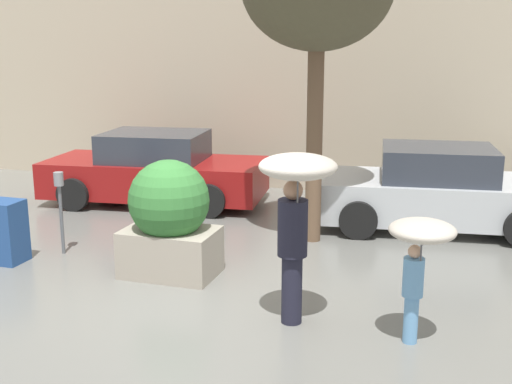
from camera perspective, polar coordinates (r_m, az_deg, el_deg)
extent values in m
plane|color=slate|center=(7.96, -6.73, -9.69)|extent=(40.00, 40.00, 0.00)
cube|color=#B7A88E|center=(13.52, 4.52, 12.82)|extent=(18.00, 0.30, 6.00)
cube|color=#9E9384|center=(8.77, -7.60, -5.32)|extent=(1.25, 0.82, 0.63)
sphere|color=#337033|center=(8.56, -7.75, -0.73)|extent=(1.08, 1.08, 1.08)
cylinder|color=#1E1E2D|center=(7.24, 3.20, -8.60)|extent=(0.23, 0.23, 0.79)
cylinder|color=#1E1E2D|center=(7.01, 3.27, -3.19)|extent=(0.33, 0.33, 0.63)
sphere|color=#997056|center=(6.90, 3.32, 0.17)|extent=(0.22, 0.22, 0.22)
cylinder|color=#4C4C51|center=(6.78, 3.71, -0.53)|extent=(0.02, 0.02, 0.68)
ellipsoid|color=beige|center=(6.70, 3.76, 2.28)|extent=(0.83, 0.83, 0.27)
cylinder|color=#669ED1|center=(7.02, 13.59, -10.92)|extent=(0.15, 0.15, 0.52)
cylinder|color=#669ED1|center=(6.84, 13.81, -7.35)|extent=(0.22, 0.22, 0.41)
sphere|color=tan|center=(6.75, 13.93, -5.15)|extent=(0.14, 0.14, 0.14)
cylinder|color=#4C4C51|center=(6.68, 14.45, -5.41)|extent=(0.02, 0.02, 0.51)
ellipsoid|color=beige|center=(6.61, 14.57, -3.33)|extent=(0.67, 0.67, 0.22)
cube|color=maroon|center=(12.68, -8.90, 1.33)|extent=(4.39, 2.25, 0.68)
cube|color=#2D333D|center=(12.57, -9.00, 4.04)|extent=(2.06, 1.71, 0.54)
cylinder|color=black|center=(12.44, -15.90, -0.19)|extent=(0.64, 0.29, 0.62)
cylinder|color=black|center=(14.00, -12.70, 1.45)|extent=(0.64, 0.29, 0.62)
cylinder|color=black|center=(11.52, -4.21, -0.77)|extent=(0.64, 0.29, 0.62)
cylinder|color=black|center=(13.19, -2.23, 1.05)|extent=(0.64, 0.29, 0.62)
cube|color=#B7BCC1|center=(11.24, 15.67, -0.54)|extent=(4.23, 2.24, 0.68)
cube|color=#2D333D|center=(11.12, 15.86, 2.51)|extent=(1.99, 1.71, 0.54)
cylinder|color=black|center=(10.39, 9.08, -2.45)|extent=(0.64, 0.29, 0.62)
cylinder|color=black|center=(12.10, 9.35, -0.22)|extent=(0.64, 0.29, 0.62)
cylinder|color=black|center=(12.32, 21.10, -0.72)|extent=(0.64, 0.29, 0.62)
cylinder|color=brown|center=(9.93, 5.22, 4.78)|extent=(0.25, 0.25, 3.28)
cylinder|color=#595B60|center=(9.91, -16.90, -2.38)|extent=(0.05, 0.05, 1.04)
cylinder|color=gray|center=(9.77, -17.14, 1.12)|extent=(0.14, 0.14, 0.20)
cube|color=navy|center=(9.82, -21.40, -3.30)|extent=(0.50, 0.44, 0.90)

